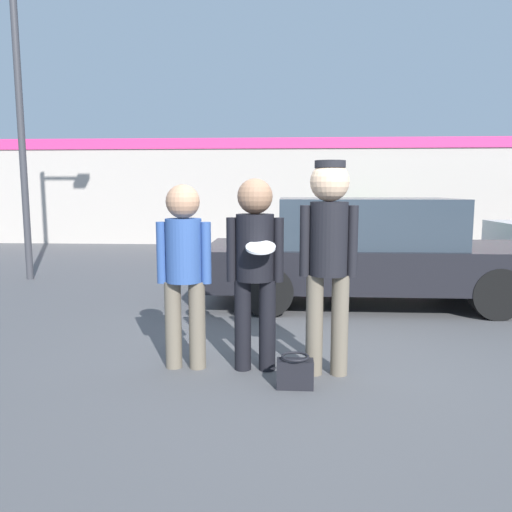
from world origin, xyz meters
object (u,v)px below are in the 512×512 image
street_lamp (29,50)px  handbag (295,372)px  person_left (184,262)px  shrub (361,225)px  person_right (329,246)px  person_middle_with_frisbee (255,258)px  parked_car_near (369,252)px

street_lamp → handbag: 7.55m
person_left → handbag: 1.37m
street_lamp → shrub: bearing=38.0°
person_right → handbag: bearing=-130.8°
street_lamp → handbag: street_lamp is taller
person_right → street_lamp: 7.07m
shrub → handbag: shrub is taller
street_lamp → handbag: (4.48, -4.71, -3.85)m
person_right → handbag: (-0.28, -0.33, -1.00)m
street_lamp → person_right: bearing=-42.6°
person_middle_with_frisbee → shrub: 9.63m
person_middle_with_frisbee → person_right: size_ratio=0.92×
person_left → shrub: (2.95, 9.32, -0.34)m
person_middle_with_frisbee → person_left: bearing=178.6°
parked_car_near → street_lamp: bearing=164.2°
shrub → person_left: bearing=-107.6°
person_middle_with_frisbee → street_lamp: (-4.13, 4.31, 2.96)m
person_middle_with_frisbee → handbag: bearing=-48.5°
parked_car_near → street_lamp: size_ratio=0.70×
person_right → street_lamp: bearing=137.4°
street_lamp → parked_car_near: bearing=-15.8°
parked_car_near → street_lamp: 6.64m
person_middle_with_frisbee → handbag: size_ratio=5.72×
person_left → person_right: person_right is taller
parked_car_near → person_right: bearing=-106.1°
parked_car_near → person_left: bearing=-127.5°
person_middle_with_frisbee → handbag: person_middle_with_frisbee is taller
shrub → handbag: 9.95m
person_middle_with_frisbee → shrub: (2.32, 9.34, -0.38)m
person_middle_with_frisbee → handbag: 1.04m
street_lamp → handbag: bearing=-46.4°
person_middle_with_frisbee → person_right: (0.64, -0.07, 0.11)m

